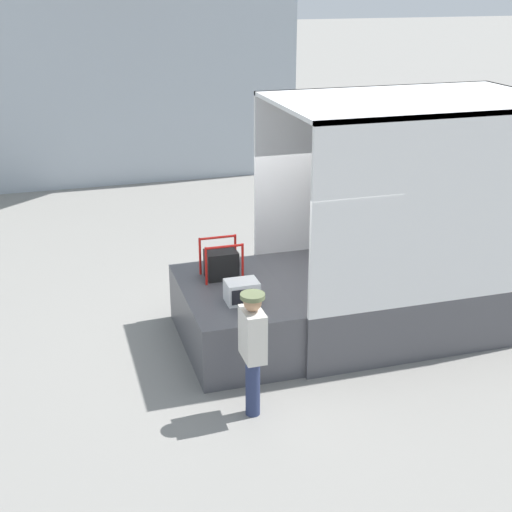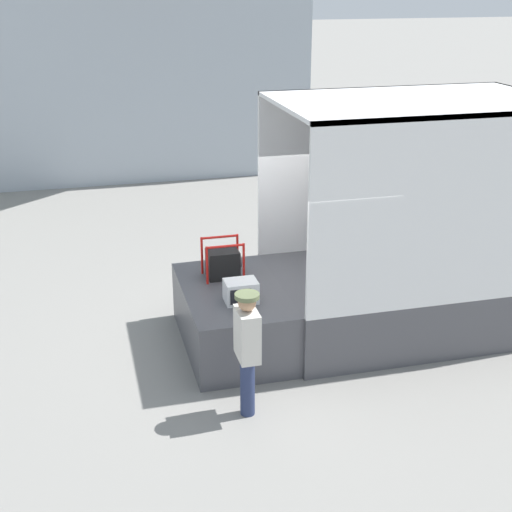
# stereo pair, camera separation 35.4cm
# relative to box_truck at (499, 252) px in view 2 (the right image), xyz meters

# --- Properties ---
(ground_plane) EXTENTS (160.00, 160.00, 0.00)m
(ground_plane) POSITION_rel_box_truck_xyz_m (-3.57, 0.00, -1.05)
(ground_plane) COLOR gray
(box_truck) EXTENTS (6.06, 2.48, 3.48)m
(box_truck) POSITION_rel_box_truck_xyz_m (0.00, 0.00, 0.00)
(box_truck) COLOR white
(box_truck) RESTS_ON ground
(tailgate_deck) EXTENTS (1.40, 2.36, 0.90)m
(tailgate_deck) POSITION_rel_box_truck_xyz_m (-4.27, 0.00, -0.60)
(tailgate_deck) COLOR #4C4C51
(tailgate_deck) RESTS_ON ground
(microwave) EXTENTS (0.45, 0.35, 0.31)m
(microwave) POSITION_rel_box_truck_xyz_m (-4.25, -0.45, 0.00)
(microwave) COLOR white
(microwave) RESTS_ON tailgate_deck
(portable_generator) EXTENTS (0.58, 0.44, 0.58)m
(portable_generator) POSITION_rel_box_truck_xyz_m (-4.29, 0.46, 0.07)
(portable_generator) COLOR black
(portable_generator) RESTS_ON tailgate_deck
(worker_person) EXTENTS (0.29, 0.44, 1.63)m
(worker_person) POSITION_rel_box_truck_xyz_m (-4.49, -1.79, -0.05)
(worker_person) COLOR navy
(worker_person) RESTS_ON ground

